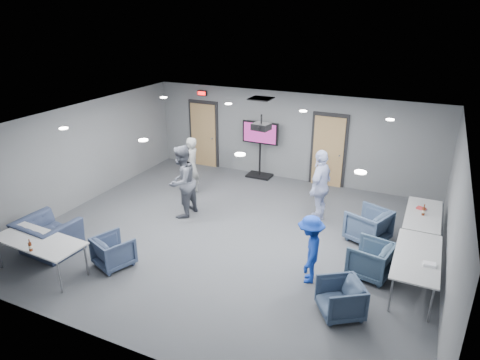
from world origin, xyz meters
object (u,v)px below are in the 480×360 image
at_px(person_a, 191,166).
at_px(chair_front_a, 114,251).
at_px(person_d, 310,249).
at_px(bottle_front, 30,247).
at_px(table_right_b, 417,257).
at_px(chair_right_b, 370,260).
at_px(person_c, 320,186).
at_px(chair_front_b, 48,237).
at_px(chair_right_a, 368,225).
at_px(projector, 261,127).
at_px(chair_right_c, 340,299).
at_px(table_right_a, 423,216).
at_px(person_b, 182,182).
at_px(table_front_left, 39,242).
at_px(bottle_right, 424,211).
at_px(tv_stand, 260,146).

bearing_deg(person_a, chair_front_a, 12.64).
height_order(person_d, bottle_front, person_d).
bearing_deg(table_right_b, chair_right_b, 82.76).
distance_m(person_c, chair_front_b, 6.33).
relative_size(person_a, person_d, 1.21).
xyz_separation_m(chair_right_a, projector, (-2.67, -0.00, 2.02)).
xyz_separation_m(chair_right_b, bottle_front, (-5.80, -3.00, 0.47)).
xyz_separation_m(chair_right_c, bottle_front, (-5.53, -1.57, 0.50)).
bearing_deg(table_right_a, table_right_b, -180.00).
xyz_separation_m(person_b, chair_front_b, (-1.69, -2.78, -0.55)).
distance_m(chair_right_c, chair_front_b, 6.25).
xyz_separation_m(table_front_left, bottle_right, (6.83, 4.37, 0.14)).
bearing_deg(tv_stand, bottle_front, -103.76).
distance_m(chair_right_a, bottle_right, 1.22).
relative_size(table_right_b, projector, 4.48).
bearing_deg(chair_front_b, projector, -131.77).
distance_m(person_b, table_right_b, 5.70).
height_order(chair_right_a, chair_right_c, chair_right_a).
xyz_separation_m(person_a, chair_front_a, (0.45, -3.87, -0.51)).
xyz_separation_m(person_a, projector, (2.37, -0.63, 1.56)).
relative_size(chair_right_c, chair_front_a, 0.99).
height_order(person_c, tv_stand, person_c).
height_order(chair_front_b, tv_stand, tv_stand).
height_order(tv_stand, projector, projector).
relative_size(table_right_b, tv_stand, 1.09).
distance_m(chair_right_a, chair_right_c, 2.82).
xyz_separation_m(person_a, table_right_a, (6.14, -0.22, -0.15)).
relative_size(chair_front_a, chair_front_b, 0.61).
distance_m(chair_right_a, table_front_left, 7.02).
bearing_deg(table_front_left, person_c, 48.60).
relative_size(table_right_a, table_right_b, 0.92).
distance_m(bottle_right, tv_stand, 5.43).
distance_m(person_a, projector, 2.91).
height_order(chair_right_c, bottle_right, bottle_right).
relative_size(person_b, chair_front_b, 1.58).
relative_size(person_c, bottle_right, 7.08).
bearing_deg(table_right_a, tv_stand, 64.80).
xyz_separation_m(chair_right_c, table_front_left, (-5.73, -1.22, 0.36)).
bearing_deg(chair_front_b, chair_front_a, -169.00).
bearing_deg(person_b, table_front_left, -16.49).
height_order(person_b, table_front_left, person_b).
bearing_deg(table_right_a, chair_front_b, 117.73).
relative_size(chair_right_b, chair_right_c, 1.09).
bearing_deg(bottle_front, projector, 56.94).
distance_m(table_right_a, bottle_front, 8.18).
bearing_deg(person_b, table_right_b, 84.66).
relative_size(table_right_a, projector, 4.12).
height_order(bottle_front, bottle_right, bottle_right).
relative_size(table_right_a, bottle_front, 7.10).
height_order(bottle_front, tv_stand, tv_stand).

